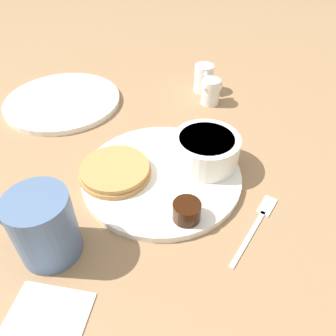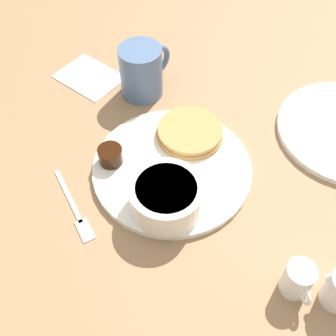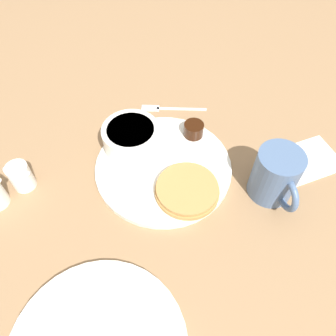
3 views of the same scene
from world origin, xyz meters
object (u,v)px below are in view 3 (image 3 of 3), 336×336
object	(u,v)px
bowl	(131,137)
creamer_pitcher_near	(20,176)
plate	(163,167)
coffee_mug	(276,176)
fork	(166,108)

from	to	relation	value
bowl	creamer_pitcher_near	size ratio (longest dim) A/B	1.91
plate	coffee_mug	xyz separation A→B (m)	(0.20, -0.07, 0.05)
plate	creamer_pitcher_near	bearing A→B (deg)	-175.83
plate	fork	world-z (taller)	plate
coffee_mug	creamer_pitcher_near	distance (m)	0.47
plate	creamer_pitcher_near	world-z (taller)	creamer_pitcher_near
coffee_mug	creamer_pitcher_near	size ratio (longest dim) A/B	1.95
bowl	creamer_pitcher_near	distance (m)	0.22
bowl	coffee_mug	world-z (taller)	coffee_mug
bowl	coffee_mug	xyz separation A→B (m)	(0.26, -0.12, 0.01)
plate	fork	bearing A→B (deg)	84.42
creamer_pitcher_near	fork	world-z (taller)	creamer_pitcher_near
bowl	creamer_pitcher_near	world-z (taller)	bowl
coffee_mug	fork	world-z (taller)	coffee_mug
creamer_pitcher_near	fork	distance (m)	0.35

